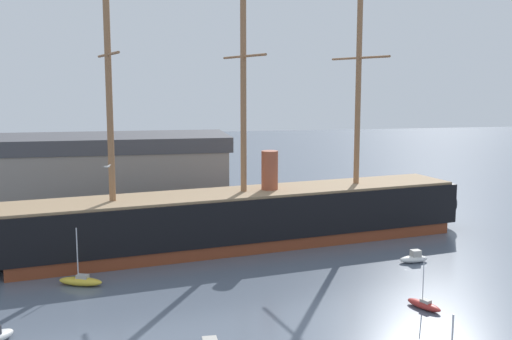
% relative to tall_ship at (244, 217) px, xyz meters
% --- Properties ---
extents(tall_ship, '(64.30, 18.25, 31.16)m').
position_rel_tall_ship_xyz_m(tall_ship, '(0.00, 0.00, 0.00)').
color(tall_ship, brown).
rests_on(tall_ship, ground).
extents(sailboat_mid_right, '(2.35, 3.52, 4.43)m').
position_rel_tall_ship_xyz_m(sailboat_mid_right, '(11.45, -22.51, -3.02)').
color(sailboat_mid_right, '#B22D28').
rests_on(sailboat_mid_right, ground).
extents(sailboat_alongside_bow, '(4.43, 2.78, 5.55)m').
position_rel_tall_ship_xyz_m(sailboat_alongside_bow, '(-17.46, -10.74, -2.93)').
color(sailboat_alongside_bow, gold).
rests_on(sailboat_alongside_bow, ground).
extents(motorboat_alongside_stern, '(3.24, 1.53, 1.33)m').
position_rel_tall_ship_xyz_m(motorboat_alongside_stern, '(16.50, -9.90, -2.93)').
color(motorboat_alongside_stern, silver).
rests_on(motorboat_alongside_stern, ground).
extents(dinghy_distant_centre, '(1.37, 2.21, 0.48)m').
position_rel_tall_ship_xyz_m(dinghy_distant_centre, '(-1.03, 15.84, -3.15)').
color(dinghy_distant_centre, '#7FB2D6').
rests_on(dinghy_distant_centre, ground).
extents(dockside_warehouse_left, '(60.10, 15.62, 18.35)m').
position_rel_tall_ship_xyz_m(dockside_warehouse_left, '(-27.51, 16.57, 2.42)').
color(dockside_warehouse_left, '#565659').
rests_on(dockside_warehouse_left, ground).
extents(seagull_in_flight, '(0.61, 0.98, 0.13)m').
position_rel_tall_ship_xyz_m(seagull_in_flight, '(-13.97, -28.42, 10.28)').
color(seagull_in_flight, silver).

